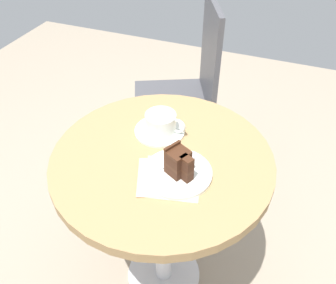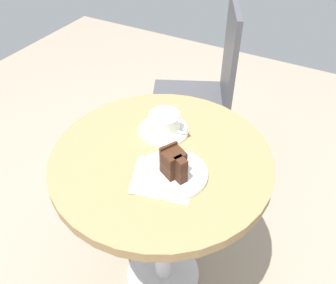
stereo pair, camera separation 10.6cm
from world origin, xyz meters
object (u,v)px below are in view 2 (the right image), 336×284
Objects in this scene: saucer at (164,130)px; cafe_chair at (209,85)px; cake_plate at (173,174)px; teaspoon at (147,128)px; napkin at (163,177)px; fork at (180,161)px; cake_slice at (174,163)px; coffee_cup at (165,122)px.

saucer is 0.18× the size of cafe_chair.
cafe_chair reaches higher than cake_plate.
teaspoon is 0.23m from cake_plate.
napkin is at bearing -11.89° from cafe_chair.
fork is 0.13× the size of cafe_chair.
saucer is at bearing -111.81° from teaspoon.
cake_slice reaches higher than saucer.
teaspoon reaches higher than napkin.
napkin is (0.10, -0.19, -0.04)m from coffee_cup.
cake_plate is 2.23× the size of cake_slice.
fork is (0.12, -0.12, -0.03)m from coffee_cup.
saucer is at bearing -17.37° from cafe_chair.
cafe_chair reaches higher than teaspoon.
teaspoon is (-0.06, -0.03, -0.03)m from coffee_cup.
cake_plate is 0.05m from fork.
fork is at bearing -44.21° from saucer.
cake_slice is at bearing -33.92° from cake_plate.
coffee_cup is 0.22m from napkin.
coffee_cup is 0.17m from fork.
fork is (-0.01, 0.05, -0.04)m from cake_slice.
teaspoon is 0.64m from cafe_chair.
fork reaches higher than saucer.
teaspoon is 0.24m from cake_slice.
coffee_cup reaches higher than napkin.
cafe_chair reaches higher than napkin.
fork is at bearing -46.19° from coffee_cup.
fork is at bearing -9.28° from cafe_chair.
napkin is (-0.02, -0.02, -0.00)m from cake_plate.
cafe_chair is at bearing 97.72° from saucer.
cafe_chair is (-0.20, 0.71, -0.18)m from fork.
cafe_chair is (-0.21, 0.76, -0.22)m from cake_slice.
coffee_cup is at bearing -110.51° from teaspoon.
cafe_chair is (-0.18, 0.78, -0.17)m from napkin.
cafe_chair is at bearing 105.29° from cake_slice.
teaspoon is at bearing 132.96° from napkin.
cake_slice reaches higher than cake_plate.
cafe_chair is at bearing 103.20° from napkin.
napkin is at bearing -142.19° from cake_slice.
fork is at bearing 97.80° from cake_slice.
napkin is 0.82m from cafe_chair.
fork is (0.17, -0.10, 0.00)m from teaspoon.
cake_slice reaches higher than fork.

